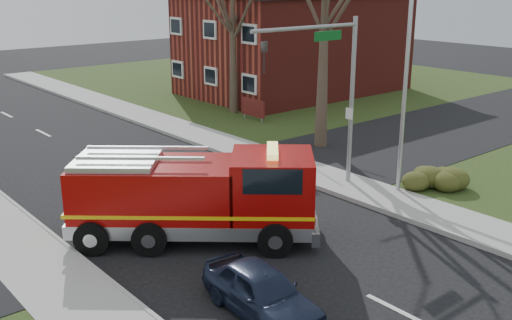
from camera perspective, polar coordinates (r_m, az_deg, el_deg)
ground at (r=19.96m, az=-0.57°, el=-7.32°), size 120.00×120.00×0.00m
sidewalk_right at (r=24.05m, az=10.94°, el=-3.12°), size 2.40×80.00×0.15m
sidewalk_left at (r=17.11m, az=-17.22°, el=-12.27°), size 2.40×80.00×0.15m
cross_street_right at (r=39.29m, az=21.56°, el=3.83°), size 30.00×8.00×0.15m
brick_building at (r=44.51m, az=3.69°, el=11.07°), size 15.40×10.40×7.25m
health_center_sign at (r=35.29m, az=-0.28°, el=4.98°), size 0.12×2.00×1.40m
hedge_corner at (r=25.51m, az=16.74°, el=-1.18°), size 2.80×2.00×0.90m
bare_tree_far at (r=36.82m, az=-2.24°, el=14.27°), size 5.25×5.25×10.50m
traffic_signal_mast at (r=23.13m, az=7.11°, el=8.13°), size 5.29×0.18×6.80m
streetlight_pole at (r=23.37m, az=13.98°, el=7.46°), size 1.48×0.16×8.40m
fire_engine at (r=19.42m, az=-5.64°, el=-3.63°), size 7.52×7.04×3.11m
parked_car_maroon at (r=15.41m, az=0.55°, el=-12.42°), size 1.81×3.92×1.30m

